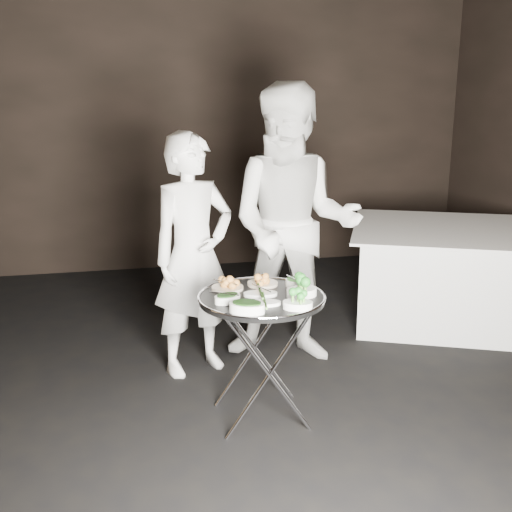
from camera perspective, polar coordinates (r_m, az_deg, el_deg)
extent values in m
cube|color=black|center=(3.82, 0.52, -15.36)|extent=(6.00, 7.00, 0.05)
cube|color=black|center=(6.79, -6.14, 11.50)|extent=(6.00, 0.05, 3.00)
cylinder|color=silver|center=(3.58, 1.18, -10.51)|extent=(0.50, 0.02, 0.74)
cylinder|color=silver|center=(3.58, 1.18, -10.51)|extent=(0.50, 0.02, 0.74)
cylinder|color=silver|center=(3.93, -0.14, -8.14)|extent=(0.50, 0.02, 0.74)
cylinder|color=silver|center=(3.93, -0.14, -8.14)|extent=(0.50, 0.02, 0.74)
cylinder|color=silver|center=(3.59, -2.83, -4.55)|extent=(0.02, 0.43, 0.02)
cylinder|color=silver|center=(3.68, 3.75, -4.08)|extent=(0.02, 0.43, 0.02)
cylinder|color=black|center=(3.62, 0.50, -3.81)|extent=(0.71, 0.71, 0.03)
torus|color=silver|center=(3.61, 0.50, -3.59)|extent=(0.72, 0.72, 0.02)
cylinder|color=beige|center=(3.73, -2.56, -2.86)|extent=(0.19, 0.19, 0.02)
cylinder|color=beige|center=(3.81, 0.59, -2.47)|extent=(0.18, 0.18, 0.02)
cylinder|color=white|center=(3.79, 3.43, -2.39)|extent=(0.11, 0.11, 0.04)
cylinder|color=silver|center=(3.71, -2.75, -2.32)|extent=(0.12, 0.14, 0.01)
cylinder|color=silver|center=(3.80, 0.55, -1.88)|extent=(0.06, 0.17, 0.01)
cylinder|color=silver|center=(3.77, 3.48, -2.06)|extent=(0.06, 0.17, 0.01)
cylinder|color=silver|center=(3.51, -2.82, -3.36)|extent=(0.15, 0.10, 0.01)
cylinder|color=silver|center=(3.60, 4.10, -2.89)|extent=(0.11, 0.15, 0.01)
cylinder|color=silver|center=(3.61, 0.47, -2.83)|extent=(0.07, 0.17, 0.01)
imported|color=silver|center=(4.26, -5.58, 0.06)|extent=(0.70, 0.59, 1.62)
imported|color=silver|center=(4.41, 3.35, 2.66)|extent=(1.13, 1.01, 1.93)
cube|color=silver|center=(5.51, 15.70, -1.64)|extent=(1.22, 1.22, 0.76)
cube|color=silver|center=(5.42, 15.99, 2.33)|extent=(1.37, 1.37, 0.02)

